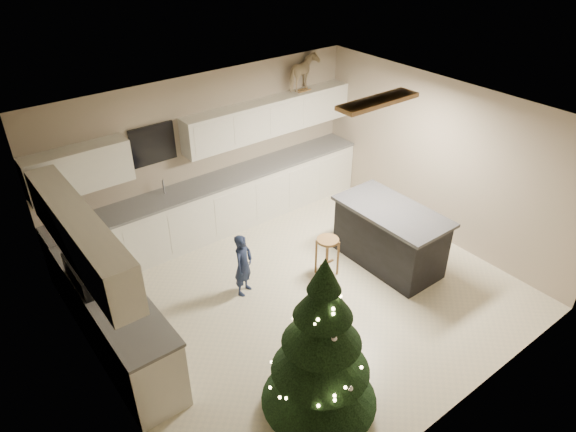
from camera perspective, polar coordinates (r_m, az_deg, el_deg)
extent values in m
plane|color=beige|center=(7.41, 1.68, -8.72)|extent=(5.50, 5.50, 0.00)
cube|color=gray|center=(8.48, -8.99, 6.95)|extent=(5.50, 0.02, 2.60)
cube|color=gray|center=(5.36, 19.40, -11.46)|extent=(5.50, 0.02, 2.60)
cube|color=gray|center=(5.63, -20.66, -9.27)|extent=(0.02, 5.00, 2.60)
cube|color=gray|center=(8.45, 16.52, 5.91)|extent=(0.02, 5.00, 2.60)
cube|color=silver|center=(6.05, 2.06, 10.34)|extent=(5.50, 5.00, 0.02)
cube|color=olive|center=(6.98, 9.98, 12.45)|extent=(1.25, 0.32, 0.06)
cube|color=white|center=(6.99, 9.95, 12.18)|extent=(1.15, 0.24, 0.02)
cube|color=silver|center=(8.63, -7.53, 1.19)|extent=(5.48, 0.60, 0.90)
cube|color=silver|center=(6.68, -18.61, -11.07)|extent=(0.60, 2.60, 0.90)
cube|color=slate|center=(8.40, -7.72, 3.92)|extent=(5.48, 0.62, 0.04)
cube|color=slate|center=(6.38, -19.24, -7.92)|extent=(0.62, 2.60, 0.04)
cube|color=silver|center=(7.50, -22.25, 4.82)|extent=(1.40, 0.35, 0.60)
cube|color=silver|center=(8.74, -1.99, 10.97)|extent=(3.20, 0.35, 0.60)
cube|color=silver|center=(6.02, -22.14, -1.99)|extent=(0.35, 2.60, 0.60)
cube|color=black|center=(7.94, -14.78, 7.68)|extent=(0.70, 0.04, 0.60)
cube|color=#99999E|center=(8.07, -13.21, 1.92)|extent=(0.55, 0.40, 0.06)
cylinder|color=#99999E|center=(8.08, -13.66, 3.18)|extent=(0.03, 0.03, 0.24)
cube|color=black|center=(6.90, -19.38, -9.59)|extent=(0.64, 0.75, 0.90)
cube|color=black|center=(6.50, -22.35, -6.37)|extent=(0.10, 0.75, 0.30)
cube|color=black|center=(7.89, 11.18, -2.40)|extent=(0.80, 1.60, 0.90)
cube|color=black|center=(7.64, 11.55, 0.54)|extent=(0.90, 1.70, 0.05)
cylinder|color=olive|center=(7.45, 4.45, -2.70)|extent=(0.33, 0.33, 0.04)
cylinder|color=olive|center=(7.50, 4.27, -5.36)|extent=(0.03, 0.03, 0.58)
cylinder|color=olive|center=(7.63, 5.57, -4.71)|extent=(0.03, 0.03, 0.58)
cylinder|color=olive|center=(7.63, 3.13, -4.54)|extent=(0.03, 0.03, 0.58)
cylinder|color=olive|center=(7.76, 4.43, -3.91)|extent=(0.03, 0.03, 0.58)
cube|color=olive|center=(7.69, 4.32, -5.22)|extent=(0.25, 0.03, 0.03)
cylinder|color=#3F2816|center=(5.97, 3.43, -19.81)|extent=(0.11, 0.11, 0.28)
cone|color=black|center=(5.69, 3.55, -17.50)|extent=(1.26, 1.26, 0.65)
cone|color=black|center=(5.38, 3.70, -14.62)|extent=(1.03, 1.03, 0.55)
cone|color=black|center=(5.12, 3.84, -11.77)|extent=(0.81, 0.81, 0.51)
cone|color=black|center=(4.90, 3.98, -9.03)|extent=(0.59, 0.59, 0.46)
cone|color=black|center=(4.72, 4.10, -6.48)|extent=(0.33, 0.33, 0.37)
sphere|color=#FFD88C|center=(6.21, 8.24, -16.21)|extent=(0.03, 0.03, 0.03)
sphere|color=#FFD88C|center=(6.25, 6.35, -15.00)|extent=(0.03, 0.03, 0.03)
sphere|color=#FFD88C|center=(6.24, 4.22, -14.31)|extent=(0.03, 0.03, 0.03)
sphere|color=#FFD88C|center=(6.18, 2.10, -14.16)|extent=(0.03, 0.03, 0.03)
sphere|color=#FFD88C|center=(6.08, 0.20, -14.51)|extent=(0.03, 0.03, 0.03)
sphere|color=#FFD88C|center=(5.94, -1.26, -15.30)|extent=(0.03, 0.03, 0.03)
sphere|color=#FFD88C|center=(5.78, -2.10, -16.39)|extent=(0.03, 0.03, 0.03)
sphere|color=#FFD88C|center=(5.61, -2.20, -17.62)|extent=(0.03, 0.03, 0.03)
sphere|color=#FFD88C|center=(5.45, -1.51, -18.78)|extent=(0.03, 0.03, 0.03)
sphere|color=#FFD88C|center=(5.33, -0.10, -19.66)|extent=(0.03, 0.03, 0.03)
sphere|color=#FFD88C|center=(5.24, 1.82, -20.05)|extent=(0.03, 0.03, 0.03)
sphere|color=#FFD88C|center=(5.20, 3.92, -19.85)|extent=(0.03, 0.03, 0.03)
sphere|color=#FFD88C|center=(5.21, 5.85, -19.08)|extent=(0.03, 0.03, 0.03)
sphere|color=#FFD88C|center=(5.25, 7.31, -17.86)|extent=(0.03, 0.03, 0.03)
sphere|color=#FFD88C|center=(5.32, 8.12, -16.37)|extent=(0.03, 0.03, 0.03)
sphere|color=#FFD88C|center=(5.39, 8.26, -14.82)|extent=(0.03, 0.03, 0.03)
sphere|color=#FFD88C|center=(5.46, 7.80, -13.37)|extent=(0.03, 0.03, 0.03)
sphere|color=#FFD88C|center=(5.50, 6.88, -12.16)|extent=(0.03, 0.03, 0.03)
sphere|color=#FFD88C|center=(5.51, 5.65, -11.25)|extent=(0.03, 0.03, 0.03)
sphere|color=#FFD88C|center=(5.50, 4.29, -10.67)|extent=(0.03, 0.03, 0.03)
sphere|color=#FFD88C|center=(5.45, 2.98, -10.43)|extent=(0.03, 0.03, 0.03)
sphere|color=#FFD88C|center=(5.37, 1.86, -10.48)|extent=(0.03, 0.03, 0.03)
sphere|color=#FFD88C|center=(5.27, 1.07, -10.76)|extent=(0.03, 0.03, 0.03)
sphere|color=#FFD88C|center=(5.17, 0.69, -11.16)|extent=(0.03, 0.03, 0.03)
sphere|color=#FFD88C|center=(5.06, 0.76, -11.57)|extent=(0.03, 0.03, 0.03)
sphere|color=#FFD88C|center=(4.96, 1.25, -11.89)|extent=(0.03, 0.03, 0.03)
sphere|color=#FFD88C|center=(4.89, 2.06, -12.01)|extent=(0.03, 0.03, 0.03)
sphere|color=#FFD88C|center=(4.83, 3.04, -11.88)|extent=(0.03, 0.03, 0.03)
sphere|color=#FFD88C|center=(4.81, 4.03, -11.47)|extent=(0.03, 0.03, 0.03)
sphere|color=#FFD88C|center=(4.80, 4.87, -10.84)|extent=(0.03, 0.03, 0.03)
sphere|color=#FFD88C|center=(4.81, 5.46, -10.04)|extent=(0.03, 0.03, 0.03)
sphere|color=#FFD88C|center=(4.82, 5.73, -9.17)|extent=(0.03, 0.03, 0.03)
sphere|color=#FFD88C|center=(4.84, 5.72, -8.31)|extent=(0.03, 0.03, 0.03)
sphere|color=#FFD88C|center=(4.84, 5.48, -7.53)|extent=(0.03, 0.03, 0.03)
sphere|color=#FFD88C|center=(4.84, 5.09, -6.86)|extent=(0.03, 0.03, 0.03)
sphere|color=#FFD88C|center=(4.82, 4.65, -6.33)|extent=(0.03, 0.03, 0.03)
sphere|color=#FFD88C|center=(4.78, 4.25, -5.91)|extent=(0.03, 0.03, 0.03)
sphere|color=#FFD88C|center=(4.74, 3.96, -5.59)|extent=(0.03, 0.03, 0.03)
sphere|color=silver|center=(6.06, 7.67, -15.78)|extent=(0.06, 0.06, 0.06)
sphere|color=silver|center=(5.73, -1.43, -16.18)|extent=(0.06, 0.06, 0.06)
sphere|color=silver|center=(5.26, 5.55, -19.15)|extent=(0.06, 0.06, 0.06)
sphere|color=silver|center=(5.60, 5.65, -12.36)|extent=(0.06, 0.06, 0.06)
sphere|color=silver|center=(5.23, 0.45, -13.33)|extent=(0.06, 0.06, 0.06)
sphere|color=silver|center=(5.00, 5.63, -13.17)|extent=(0.06, 0.06, 0.06)
sphere|color=silver|center=(5.11, 4.33, -9.04)|extent=(0.06, 0.06, 0.06)
sphere|color=silver|center=(4.84, 2.92, -8.89)|extent=(0.06, 0.06, 0.06)
sphere|color=silver|center=(4.74, 4.43, -7.06)|extent=(0.06, 0.06, 0.06)
imported|color=#112139|center=(7.19, -4.99, -5.42)|extent=(0.41, 0.36, 0.95)
cube|color=olive|center=(9.01, 1.86, 13.72)|extent=(0.27, 0.02, 0.02)
cube|color=olive|center=(9.07, 1.51, 13.86)|extent=(0.27, 0.02, 0.02)
imported|color=tan|center=(8.95, 1.71, 15.63)|extent=(0.76, 0.57, 0.58)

